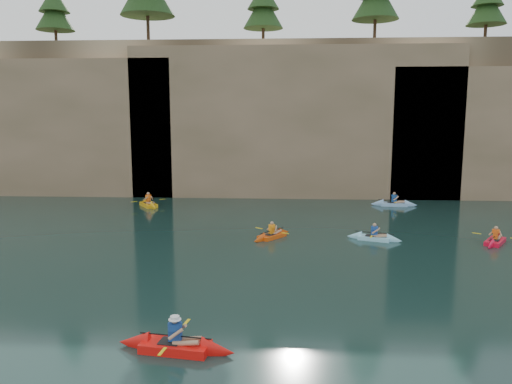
# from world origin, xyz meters

# --- Properties ---
(ground) EXTENTS (160.00, 160.00, 0.00)m
(ground) POSITION_xyz_m (0.00, 0.00, 0.00)
(ground) COLOR black
(ground) RESTS_ON ground
(cliff) EXTENTS (70.00, 16.00, 12.00)m
(cliff) POSITION_xyz_m (0.00, 30.00, 6.00)
(cliff) COLOR tan
(cliff) RESTS_ON ground
(cliff_slab_west) EXTENTS (26.00, 2.40, 10.56)m
(cliff_slab_west) POSITION_xyz_m (-20.00, 22.60, 5.28)
(cliff_slab_west) COLOR #95765A
(cliff_slab_west) RESTS_ON ground
(cliff_slab_center) EXTENTS (24.00, 2.40, 11.40)m
(cliff_slab_center) POSITION_xyz_m (2.00, 22.60, 5.70)
(cliff_slab_center) COLOR #95765A
(cliff_slab_center) RESTS_ON ground
(sea_cave_west) EXTENTS (4.50, 1.00, 4.00)m
(sea_cave_west) POSITION_xyz_m (-18.00, 21.95, 2.00)
(sea_cave_west) COLOR black
(sea_cave_west) RESTS_ON ground
(sea_cave_center) EXTENTS (3.50, 1.00, 3.20)m
(sea_cave_center) POSITION_xyz_m (-4.00, 21.95, 1.60)
(sea_cave_center) COLOR black
(sea_cave_center) RESTS_ON ground
(sea_cave_east) EXTENTS (5.00, 1.00, 4.50)m
(sea_cave_east) POSITION_xyz_m (10.00, 21.95, 2.25)
(sea_cave_east) COLOR black
(sea_cave_east) RESTS_ON ground
(main_kayaker) EXTENTS (3.28, 2.18, 1.19)m
(main_kayaker) POSITION_xyz_m (-1.47, -2.64, 0.16)
(main_kayaker) COLOR red
(main_kayaker) RESTS_ON ground
(kayaker_orange) EXTENTS (2.18, 2.59, 1.05)m
(kayaker_orange) POSITION_xyz_m (0.73, 9.63, 0.13)
(kayaker_orange) COLOR #E04D0E
(kayaker_orange) RESTS_ON ground
(kayaker_ltblue_near) EXTENTS (2.77, 2.04, 1.06)m
(kayaker_ltblue_near) POSITION_xyz_m (5.79, 9.48, 0.13)
(kayaker_ltblue_near) COLOR #98E3FF
(kayaker_ltblue_near) RESTS_ON ground
(kayaker_red_far) EXTENTS (2.15, 2.77, 1.06)m
(kayaker_red_far) POSITION_xyz_m (11.50, 9.16, 0.13)
(kayaker_red_far) COLOR red
(kayaker_red_far) RESTS_ON ground
(kayaker_yellow) EXTENTS (2.24, 2.86, 1.21)m
(kayaker_yellow) POSITION_xyz_m (-7.82, 17.82, 0.15)
(kayaker_yellow) COLOR gold
(kayaker_yellow) RESTS_ON ground
(kayaker_ltblue_mid) EXTENTS (3.14, 2.31, 1.17)m
(kayaker_ltblue_mid) POSITION_xyz_m (8.77, 19.00, 0.14)
(kayaker_ltblue_mid) COLOR #88B5E5
(kayaker_ltblue_mid) RESTS_ON ground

